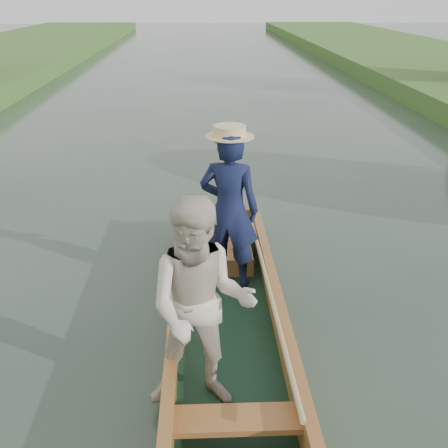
{
  "coord_description": "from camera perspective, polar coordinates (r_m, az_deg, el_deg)",
  "views": [
    {
      "loc": [
        -0.23,
        -4.86,
        3.22
      ],
      "look_at": [
        0.0,
        0.6,
        0.95
      ],
      "focal_mm": 45.0,
      "sensor_mm": 36.0,
      "label": 1
    }
  ],
  "objects": [
    {
      "name": "trees_far",
      "position": [
        14.44,
        -4.15,
        19.55
      ],
      "size": [
        22.99,
        16.53,
        4.37
      ],
      "color": "#47331E",
      "rests_on": "ground"
    },
    {
      "name": "ground",
      "position": [
        5.83,
        0.26,
        -10.95
      ],
      "size": [
        120.0,
        120.0,
        0.0
      ],
      "primitive_type": "plane",
      "color": "#283D30",
      "rests_on": "ground"
    },
    {
      "name": "punt",
      "position": [
        5.35,
        -0.59,
        -5.87
      ],
      "size": [
        1.26,
        5.0,
        1.91
      ],
      "color": "#12301E",
      "rests_on": "ground"
    }
  ]
}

